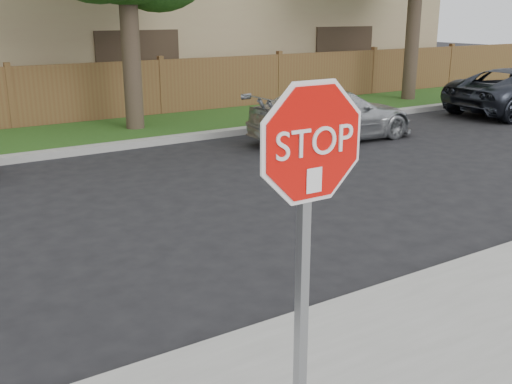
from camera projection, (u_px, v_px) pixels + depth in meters
ground at (276, 327)px, 5.69m from camera, size 90.00×90.00×0.00m
far_curb at (49, 154)px, 12.22m from camera, size 70.00×0.30×0.15m
grass_strip at (30, 141)px, 13.55m from camera, size 70.00×3.00×0.12m
fence at (11, 100)px, 14.62m from camera, size 70.00×0.12×1.60m
stop_sign at (309, 195)px, 3.55m from camera, size 1.01×0.13×2.55m
sedan_right at (333, 115)px, 13.75m from camera, size 4.12×1.71×1.19m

